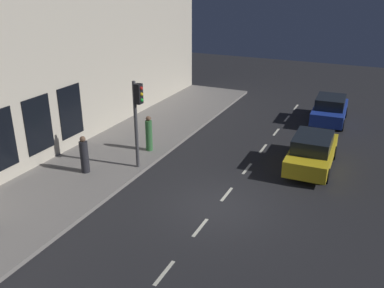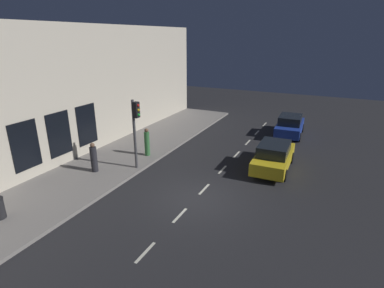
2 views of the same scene
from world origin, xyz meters
name	(u,v)px [view 1 (image 1 of 2)]	position (x,y,z in m)	size (l,w,h in m)	color
ground_plane	(217,206)	(0.00, 0.00, 0.00)	(60.00, 60.00, 0.00)	#232326
sidewalk	(84,173)	(6.25, 0.00, 0.07)	(4.50, 32.00, 0.15)	gray
building_facade	(26,80)	(8.80, 0.00, 3.94)	(0.65, 32.00, 7.90)	beige
lane_centre_line	(227,194)	(0.00, -1.00, 0.00)	(0.12, 27.20, 0.01)	beige
traffic_light	(137,111)	(4.28, -1.47, 2.76)	(0.50, 0.32, 3.88)	#424244
parked_car_0	(330,109)	(-2.37, -11.73, 0.79)	(1.99, 4.15, 1.58)	#1E389E
parked_car_1	(312,151)	(-2.55, -4.94, 0.79)	(1.95, 4.32, 1.58)	gold
pedestrian_0	(84,156)	(6.16, -0.06, 0.91)	(0.50, 0.50, 1.65)	#232328
pedestrian_1	(149,134)	(4.88, -3.32, 0.97)	(0.45, 0.45, 1.74)	#336B38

